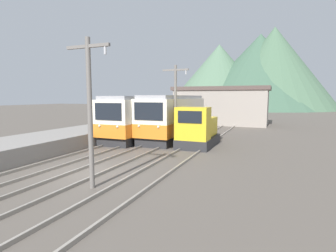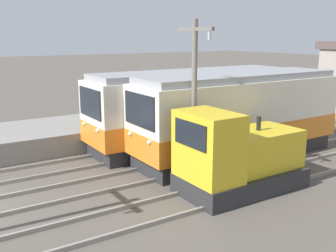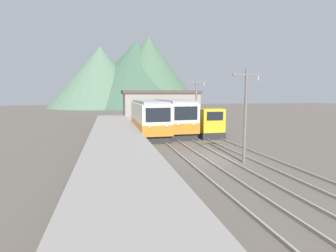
{
  "view_description": "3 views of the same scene",
  "coord_description": "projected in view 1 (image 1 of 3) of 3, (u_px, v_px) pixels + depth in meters",
  "views": [
    {
      "loc": [
        8.51,
        -10.14,
        3.72
      ],
      "look_at": [
        1.4,
        7.23,
        1.62
      ],
      "focal_mm": 28.0,
      "sensor_mm": 36.0,
      "label": 1
    },
    {
      "loc": [
        13.08,
        -0.46,
        5.43
      ],
      "look_at": [
        -0.17,
        8.0,
        1.82
      ],
      "focal_mm": 42.0,
      "sensor_mm": 36.0,
      "label": 2
    },
    {
      "loc": [
        -6.88,
        -16.91,
        4.43
      ],
      "look_at": [
        -1.19,
        7.92,
        1.35
      ],
      "focal_mm": 28.0,
      "sensor_mm": 36.0,
      "label": 3
    }
  ],
  "objects": [
    {
      "name": "track_right",
      "position": [
        144.0,
        179.0,
        11.73
      ],
      "size": [
        1.54,
        60.0,
        0.14
      ],
      "color": "gray",
      "rests_on": "ground"
    },
    {
      "name": "ground_plane",
      "position": [
        87.0,
        172.0,
        12.95
      ],
      "size": [
        200.0,
        200.0,
        0.0
      ],
      "primitive_type": "plane",
      "color": "#564F47"
    },
    {
      "name": "commuter_train_left",
      "position": [
        143.0,
        118.0,
        23.92
      ],
      "size": [
        2.84,
        11.03,
        3.78
      ],
      "color": "#28282B",
      "rests_on": "ground"
    },
    {
      "name": "platform_left",
      "position": [
        0.0,
        152.0,
        15.24
      ],
      "size": [
        4.5,
        54.0,
        1.02
      ],
      "primitive_type": "cube",
      "color": "gray",
      "rests_on": "ground"
    },
    {
      "name": "shunting_locomotive",
      "position": [
        198.0,
        130.0,
        19.65
      ],
      "size": [
        2.4,
        4.62,
        3.0
      ],
      "color": "#28282B",
      "rests_on": "ground"
    },
    {
      "name": "commuter_train_center",
      "position": [
        174.0,
        119.0,
        23.29
      ],
      "size": [
        2.84,
        10.23,
        3.83
      ],
      "color": "#28282B",
      "rests_on": "ground"
    },
    {
      "name": "track_left",
      "position": [
        47.0,
        166.0,
        13.92
      ],
      "size": [
        1.54,
        60.0,
        0.14
      ],
      "color": "gray",
      "rests_on": "ground"
    },
    {
      "name": "catenary_mast_mid",
      "position": [
        176.0,
        102.0,
        19.23
      ],
      "size": [
        2.0,
        0.2,
        6.01
      ],
      "color": "slate",
      "rests_on": "ground"
    },
    {
      "name": "track_center",
      "position": [
        90.0,
        171.0,
        12.86
      ],
      "size": [
        1.54,
        60.0,
        0.14
      ],
      "color": "gray",
      "rests_on": "ground"
    },
    {
      "name": "catenary_mast_near",
      "position": [
        90.0,
        107.0,
        10.37
      ],
      "size": [
        2.0,
        0.2,
        6.01
      ],
      "color": "slate",
      "rests_on": "ground"
    },
    {
      "name": "mountain_backdrop",
      "position": [
        253.0,
        72.0,
        82.01
      ],
      "size": [
        52.41,
        43.97,
        24.46
      ],
      "color": "#47664C",
      "rests_on": "ground"
    },
    {
      "name": "station_building",
      "position": [
        221.0,
        105.0,
        35.95
      ],
      "size": [
        12.6,
        6.3,
        5.06
      ],
      "color": "gray",
      "rests_on": "ground"
    }
  ]
}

